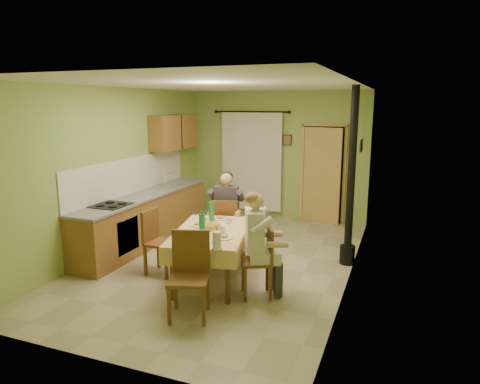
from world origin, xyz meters
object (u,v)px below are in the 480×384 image
at_px(chair_left, 161,255).
at_px(man_far, 226,204).
at_px(man_right, 257,233).
at_px(chair_near, 189,293).
at_px(dining_table, 211,256).
at_px(chair_right, 258,275).
at_px(stove_flue, 350,201).
at_px(chair_far, 227,238).

bearing_deg(chair_left, man_far, 152.87).
height_order(man_far, man_right, same).
xyz_separation_m(chair_near, man_right, (0.57, 0.82, 0.59)).
distance_m(dining_table, chair_near, 1.09).
distance_m(chair_right, chair_left, 1.62).
height_order(chair_near, man_far, man_far).
xyz_separation_m(chair_near, man_far, (-0.42, 2.17, 0.59)).
height_order(dining_table, stove_flue, stove_flue).
distance_m(chair_left, stove_flue, 3.02).
bearing_deg(chair_far, chair_left, -132.76).
xyz_separation_m(dining_table, stove_flue, (1.75, 1.40, 0.64)).
bearing_deg(man_far, dining_table, -92.53).
bearing_deg(chair_near, man_right, -142.97).
relative_size(chair_right, man_right, 0.68).
relative_size(chair_near, chair_right, 1.09).
distance_m(chair_near, stove_flue, 3.00).
relative_size(chair_near, chair_left, 1.05).
bearing_deg(man_right, chair_far, 11.52).
xyz_separation_m(chair_far, man_right, (0.99, -1.33, 0.59)).
xyz_separation_m(man_far, man_right, (1.00, -1.35, 0.00)).
xyz_separation_m(chair_far, man_far, (-0.00, 0.01, 0.59)).
relative_size(chair_near, stove_flue, 0.37).
xyz_separation_m(man_right, stove_flue, (0.98, 1.64, 0.15)).
bearing_deg(man_right, stove_flue, -55.95).
relative_size(chair_left, stove_flue, 0.35).
bearing_deg(chair_right, chair_near, 119.65).
height_order(chair_near, chair_right, chair_near).
bearing_deg(dining_table, man_right, -29.85).
bearing_deg(dining_table, chair_near, -91.91).
distance_m(chair_near, chair_right, 1.01).
height_order(chair_left, man_right, man_right).
relative_size(chair_near, man_right, 0.74).
distance_m(chair_near, chair_left, 1.47).
bearing_deg(stove_flue, dining_table, -141.35).
relative_size(dining_table, chair_far, 1.85).
bearing_deg(man_far, chair_right, -67.27).
xyz_separation_m(dining_table, man_far, (-0.23, 1.11, 0.50)).
distance_m(chair_right, stove_flue, 2.03).
distance_m(chair_far, chair_left, 1.26).
height_order(dining_table, man_far, man_far).
xyz_separation_m(chair_far, chair_near, (0.42, -2.16, 0.00)).
distance_m(dining_table, chair_far, 1.12).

